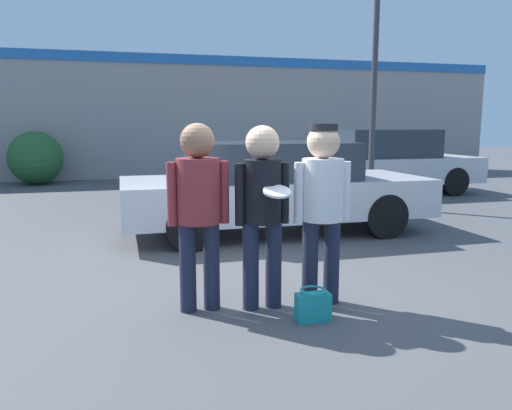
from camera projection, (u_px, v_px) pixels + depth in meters
ground_plane at (264, 293)px, 5.09m from camera, size 56.00×56.00×0.00m
storefront_building at (163, 116)px, 15.96m from camera, size 24.00×0.22×3.91m
person_left at (198, 200)px, 4.46m from camera, size 0.56×0.39×1.71m
person_middle_with_frisbee at (262, 202)px, 4.52m from camera, size 0.51×0.53×1.69m
person_right at (322, 197)px, 4.63m from camera, size 0.55×0.38×1.71m
parked_car_near at (274, 187)px, 7.89m from camera, size 4.76×1.92×1.43m
parked_car_far at (385, 162)px, 12.41m from camera, size 4.50×1.89×1.59m
street_lamp at (384, 53)px, 10.00m from camera, size 1.05×0.35×5.07m
shrub at (36, 158)px, 14.29m from camera, size 1.52×1.52×1.52m
handbag at (313, 306)px, 4.35m from camera, size 0.30×0.23×0.29m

